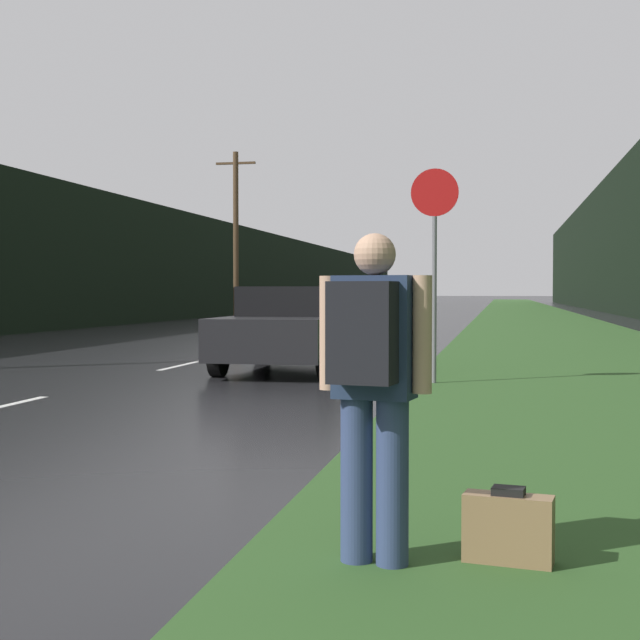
{
  "coord_description": "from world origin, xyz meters",
  "views": [
    {
      "loc": [
        5.88,
        -2.06,
        1.38
      ],
      "look_at": [
        2.53,
        14.33,
        0.85
      ],
      "focal_mm": 50.0,
      "sensor_mm": 36.0,
      "label": 1
    }
  ],
  "objects_px": {
    "stop_sign": "(434,252)",
    "car_passing_near": "(291,329)",
    "suitcase": "(508,530)",
    "hitchhiker_with_backpack": "(372,376)"
  },
  "relations": [
    {
      "from": "suitcase",
      "to": "car_passing_near",
      "type": "relative_size",
      "value": 0.11
    },
    {
      "from": "hitchhiker_with_backpack",
      "to": "car_passing_near",
      "type": "distance_m",
      "value": 11.2
    },
    {
      "from": "stop_sign",
      "to": "car_passing_near",
      "type": "xyz_separation_m",
      "value": [
        -2.63,
        1.83,
        -1.24
      ]
    },
    {
      "from": "hitchhiker_with_backpack",
      "to": "car_passing_near",
      "type": "height_order",
      "value": "hitchhiker_with_backpack"
    },
    {
      "from": "hitchhiker_with_backpack",
      "to": "suitcase",
      "type": "xyz_separation_m",
      "value": [
        0.66,
        0.17,
        -0.77
      ]
    },
    {
      "from": "car_passing_near",
      "to": "suitcase",
      "type": "bearing_deg",
      "value": 108.95
    },
    {
      "from": "hitchhiker_with_backpack",
      "to": "suitcase",
      "type": "height_order",
      "value": "hitchhiker_with_backpack"
    },
    {
      "from": "stop_sign",
      "to": "suitcase",
      "type": "bearing_deg",
      "value": -83.37
    },
    {
      "from": "stop_sign",
      "to": "hitchhiker_with_backpack",
      "type": "height_order",
      "value": "stop_sign"
    },
    {
      "from": "stop_sign",
      "to": "car_passing_near",
      "type": "height_order",
      "value": "stop_sign"
    }
  ]
}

